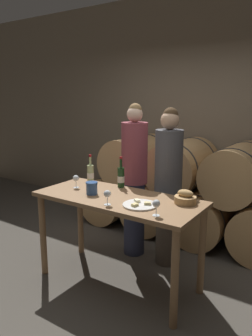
% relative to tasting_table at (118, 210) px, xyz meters
% --- Properties ---
extents(ground_plane, '(10.00, 10.00, 0.00)m').
position_rel_tasting_table_xyz_m(ground_plane, '(0.00, 0.00, -0.76)').
color(ground_plane, '#4C473F').
extents(stone_wall_back, '(10.00, 0.12, 3.20)m').
position_rel_tasting_table_xyz_m(stone_wall_back, '(0.00, 2.04, 0.84)').
color(stone_wall_back, '#7F705B').
rests_on(stone_wall_back, ground_plane).
extents(barrel_stack, '(2.79, 0.95, 1.26)m').
position_rel_tasting_table_xyz_m(barrel_stack, '(-0.00, 1.45, -0.18)').
color(barrel_stack, tan).
rests_on(barrel_stack, ground_plane).
extents(tasting_table, '(1.59, 0.69, 0.88)m').
position_rel_tasting_table_xyz_m(tasting_table, '(0.00, 0.00, 0.00)').
color(tasting_table, olive).
rests_on(tasting_table, ground_plane).
extents(person_left, '(0.29, 0.29, 1.73)m').
position_rel_tasting_table_xyz_m(person_left, '(-0.21, 0.62, 0.14)').
color(person_left, '#2D334C').
rests_on(person_left, ground_plane).
extents(person_right, '(0.29, 0.29, 1.69)m').
position_rel_tasting_table_xyz_m(person_right, '(0.21, 0.62, 0.12)').
color(person_right, '#4C4238').
rests_on(person_right, ground_plane).
extents(wine_bottle_red, '(0.07, 0.07, 0.32)m').
position_rel_tasting_table_xyz_m(wine_bottle_red, '(-0.16, 0.29, 0.23)').
color(wine_bottle_red, '#193819').
rests_on(wine_bottle_red, tasting_table).
extents(wine_bottle_white, '(0.07, 0.07, 0.31)m').
position_rel_tasting_table_xyz_m(wine_bottle_white, '(-0.53, 0.24, 0.23)').
color(wine_bottle_white, '#ADBC7F').
rests_on(wine_bottle_white, tasting_table).
extents(blue_crock, '(0.12, 0.12, 0.12)m').
position_rel_tasting_table_xyz_m(blue_crock, '(-0.25, -0.07, 0.19)').
color(blue_crock, '#335693').
rests_on(blue_crock, tasting_table).
extents(bread_basket, '(0.19, 0.19, 0.12)m').
position_rel_tasting_table_xyz_m(bread_basket, '(0.60, 0.17, 0.17)').
color(bread_basket, tan).
rests_on(bread_basket, tasting_table).
extents(cheese_plate, '(0.30, 0.30, 0.04)m').
position_rel_tasting_table_xyz_m(cheese_plate, '(0.30, -0.10, 0.14)').
color(cheese_plate, white).
rests_on(cheese_plate, tasting_table).
extents(wine_glass_far_left, '(0.06, 0.06, 0.13)m').
position_rel_tasting_table_xyz_m(wine_glass_far_left, '(-0.53, 0.01, 0.22)').
color(wine_glass_far_left, white).
rests_on(wine_glass_far_left, tasting_table).
extents(wine_glass_left, '(0.06, 0.06, 0.13)m').
position_rel_tasting_table_xyz_m(wine_glass_left, '(0.06, -0.24, 0.22)').
color(wine_glass_left, white).
rests_on(wine_glass_left, tasting_table).
extents(wine_glass_center, '(0.06, 0.06, 0.13)m').
position_rel_tasting_table_xyz_m(wine_glass_center, '(0.54, -0.23, 0.22)').
color(wine_glass_center, white).
rests_on(wine_glass_center, tasting_table).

